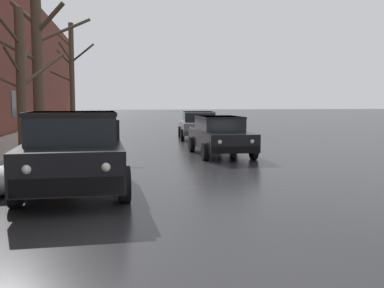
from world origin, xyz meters
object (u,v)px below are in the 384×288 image
at_px(bare_tree_far_down_block, 71,73).
at_px(pickup_truck_black_approaching_near_lane, 74,151).
at_px(sedan_grey_parked_kerbside_mid, 199,124).
at_px(bare_tree_mid_block, 37,54).
at_px(bare_tree_second_along_sidewalk, 22,79).
at_px(sedan_black_parked_kerbside_close, 220,135).

relative_size(bare_tree_far_down_block, pickup_truck_black_approaching_near_lane, 1.35).
bearing_deg(sedan_grey_parked_kerbside_mid, bare_tree_mid_block, -155.64).
height_order(bare_tree_second_along_sidewalk, bare_tree_far_down_block, bare_tree_far_down_block).
bearing_deg(bare_tree_mid_block, pickup_truck_black_approaching_near_lane, -76.14).
xyz_separation_m(bare_tree_second_along_sidewalk, bare_tree_far_down_block, (-0.05, 16.76, 1.20)).
distance_m(bare_tree_mid_block, bare_tree_far_down_block, 13.41).
xyz_separation_m(bare_tree_mid_block, bare_tree_far_down_block, (-0.03, 13.41, -0.00)).
xyz_separation_m(bare_tree_second_along_sidewalk, bare_tree_mid_block, (-0.02, 3.35, 1.20)).
distance_m(bare_tree_mid_block, sedan_grey_parked_kerbside_mid, 8.75).
distance_m(bare_tree_far_down_block, pickup_truck_black_approaching_near_lane, 23.60).
relative_size(bare_tree_second_along_sidewalk, sedan_black_parked_kerbside_close, 1.21).
relative_size(bare_tree_mid_block, sedan_black_parked_kerbside_close, 1.74).
bearing_deg(bare_tree_mid_block, bare_tree_far_down_block, 90.13).
relative_size(bare_tree_far_down_block, sedan_black_parked_kerbside_close, 1.73).
bearing_deg(pickup_truck_black_approaching_near_lane, bare_tree_mid_block, 103.86).
bearing_deg(bare_tree_mid_block, sedan_grey_parked_kerbside_mid, 24.36).
distance_m(pickup_truck_black_approaching_near_lane, sedan_black_parked_kerbside_close, 7.53).
bearing_deg(sedan_black_parked_kerbside_close, bare_tree_far_down_block, 112.16).
distance_m(pickup_truck_black_approaching_near_lane, sedan_grey_parked_kerbside_mid, 14.13).
xyz_separation_m(bare_tree_second_along_sidewalk, sedan_black_parked_kerbside_close, (6.99, -0.54, -1.98)).
distance_m(bare_tree_second_along_sidewalk, sedan_black_parked_kerbside_close, 7.29).
height_order(bare_tree_mid_block, sedan_grey_parked_kerbside_mid, bare_tree_mid_block).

